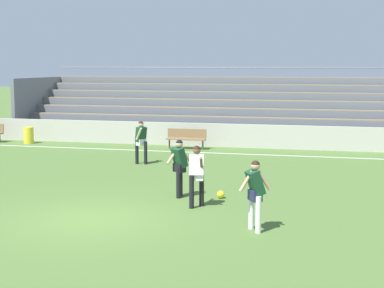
{
  "coord_description": "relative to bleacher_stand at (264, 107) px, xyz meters",
  "views": [
    {
      "loc": [
        5.74,
        -12.9,
        3.75
      ],
      "look_at": [
        1.41,
        4.73,
        1.29
      ],
      "focal_mm": 54.42,
      "sensor_mm": 36.0,
      "label": 1
    }
  ],
  "objects": [
    {
      "name": "trash_bin",
      "position": [
        -10.8,
        -4.71,
        -1.22
      ],
      "size": [
        0.48,
        0.48,
        0.79
      ],
      "primitive_type": "cylinder",
      "color": "yellow",
      "rests_on": "ground"
    },
    {
      "name": "player_dark_deep_cover",
      "position": [
        1.84,
        -17.05,
        -0.65
      ],
      "size": [
        0.72,
        0.53,
        1.63
      ],
      "color": "white",
      "rests_on": "ground"
    },
    {
      "name": "soccer_ball",
      "position": [
        0.46,
        -14.0,
        -1.51
      ],
      "size": [
        0.22,
        0.22,
        0.22
      ],
      "primitive_type": "sphere",
      "color": "yellow",
      "rests_on": "ground"
    },
    {
      "name": "player_white_overlapping",
      "position": [
        0.04,
        -15.18,
        -0.63
      ],
      "size": [
        0.46,
        0.7,
        1.66
      ],
      "color": "black",
      "rests_on": "ground"
    },
    {
      "name": "ground_plane",
      "position": [
        -2.21,
        -17.02,
        -1.62
      ],
      "size": [
        160.0,
        160.0,
        0.0
      ],
      "primitive_type": "plane",
      "color": "#4C6B30"
    },
    {
      "name": "sideline_wall",
      "position": [
        -2.21,
        -3.63,
        -1.08
      ],
      "size": [
        48.0,
        0.16,
        1.08
      ],
      "primitive_type": "cube",
      "color": "#BCB7AD",
      "rests_on": "ground"
    },
    {
      "name": "player_dark_pressing_high",
      "position": [
        -3.6,
        -9.03,
        -0.64
      ],
      "size": [
        0.48,
        0.64,
        1.65
      ],
      "color": "black",
      "rests_on": "ground"
    },
    {
      "name": "field_line_sideline",
      "position": [
        -2.21,
        -5.61,
        -1.62
      ],
      "size": [
        44.0,
        0.12,
        0.01
      ],
      "primitive_type": "cube",
      "color": "white",
      "rests_on": "ground"
    },
    {
      "name": "bleacher_stand",
      "position": [
        0.0,
        0.0,
        0.0
      ],
      "size": [
        25.61,
        5.88,
        3.66
      ],
      "color": "#897051",
      "rests_on": "ground"
    },
    {
      "name": "bench_centre_sideline",
      "position": [
        -2.93,
        -4.65,
        -1.08
      ],
      "size": [
        1.8,
        0.4,
        0.9
      ],
      "color": "olive",
      "rests_on": "ground"
    },
    {
      "name": "player_dark_dropping_back",
      "position": [
        -0.71,
        -14.15,
        -0.63
      ],
      "size": [
        0.68,
        0.52,
        1.66
      ],
      "color": "black",
      "rests_on": "ground"
    }
  ]
}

